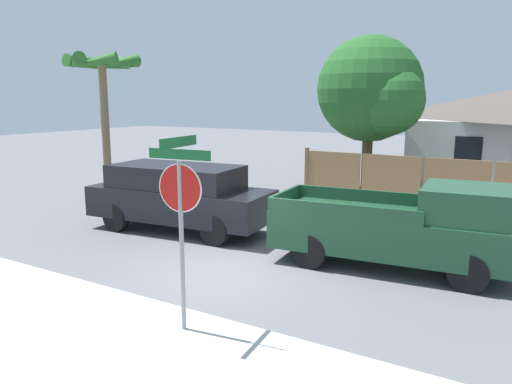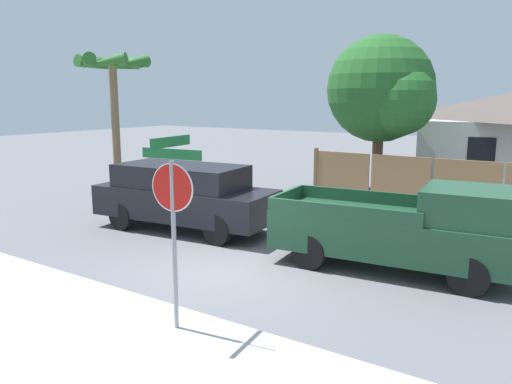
# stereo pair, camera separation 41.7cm
# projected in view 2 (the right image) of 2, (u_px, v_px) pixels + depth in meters

# --- Properties ---
(ground_plane) EXTENTS (80.00, 80.00, 0.00)m
(ground_plane) POSITION_uv_depth(u_px,v_px,m) (227.00, 269.00, 10.51)
(ground_plane) COLOR slate
(sidewalk_strip) EXTENTS (36.00, 3.20, 0.01)m
(sidewalk_strip) POSITION_uv_depth(u_px,v_px,m) (85.00, 336.00, 7.55)
(sidewalk_strip) COLOR beige
(sidewalk_strip) RESTS_ON ground
(wooden_fence) EXTENTS (12.83, 0.12, 1.72)m
(wooden_fence) POSITION_uv_depth(u_px,v_px,m) (503.00, 189.00, 15.22)
(wooden_fence) COLOR #997047
(wooden_fence) RESTS_ON ground
(oak_tree) EXTENTS (4.18, 3.98, 5.86)m
(oak_tree) POSITION_uv_depth(u_px,v_px,m) (384.00, 92.00, 18.48)
(oak_tree) COLOR brown
(oak_tree) RESTS_ON ground
(palm_tree) EXTENTS (2.50, 2.70, 5.03)m
(palm_tree) POSITION_uv_depth(u_px,v_px,m) (113.00, 76.00, 17.40)
(palm_tree) COLOR brown
(palm_tree) RESTS_ON ground
(red_suv) EXTENTS (5.11, 2.34, 1.78)m
(red_suv) POSITION_uv_depth(u_px,v_px,m) (184.00, 195.00, 13.45)
(red_suv) COLOR black
(red_suv) RESTS_ON ground
(orange_pickup) EXTENTS (5.15, 2.33, 1.84)m
(orange_pickup) POSITION_uv_depth(u_px,v_px,m) (405.00, 229.00, 10.26)
(orange_pickup) COLOR #1E472D
(orange_pickup) RESTS_ON ground
(stop_sign) EXTENTS (1.04, 0.94, 2.99)m
(stop_sign) POSITION_uv_depth(u_px,v_px,m) (173.00, 200.00, 7.45)
(stop_sign) COLOR gray
(stop_sign) RESTS_ON ground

